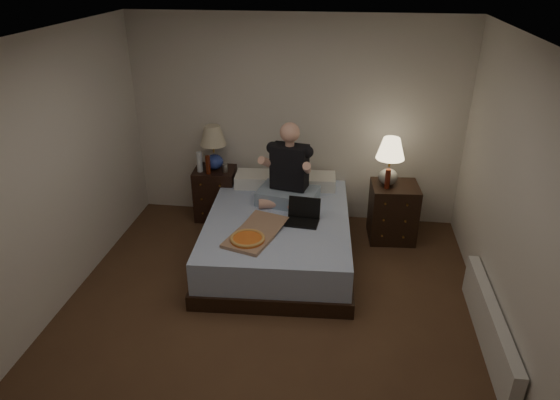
# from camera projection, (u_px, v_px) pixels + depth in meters

# --- Properties ---
(floor) EXTENTS (4.00, 4.50, 0.00)m
(floor) POSITION_uv_depth(u_px,v_px,m) (267.00, 326.00, 4.56)
(floor) COLOR brown
(floor) RESTS_ON ground
(ceiling) EXTENTS (4.00, 4.50, 0.00)m
(ceiling) POSITION_uv_depth(u_px,v_px,m) (262.00, 44.00, 3.46)
(ceiling) COLOR white
(ceiling) RESTS_ON ground
(wall_back) EXTENTS (4.00, 0.00, 2.50)m
(wall_back) POSITION_uv_depth(u_px,v_px,m) (295.00, 121.00, 6.01)
(wall_back) COLOR silver
(wall_back) RESTS_ON ground
(wall_left) EXTENTS (0.00, 4.50, 2.50)m
(wall_left) POSITION_uv_depth(u_px,v_px,m) (34.00, 190.00, 4.26)
(wall_left) COLOR silver
(wall_left) RESTS_ON ground
(wall_right) EXTENTS (0.00, 4.50, 2.50)m
(wall_right) POSITION_uv_depth(u_px,v_px,m) (526.00, 220.00, 3.77)
(wall_right) COLOR silver
(wall_right) RESTS_ON ground
(bed) EXTENTS (1.64, 2.12, 0.51)m
(bed) POSITION_uv_depth(u_px,v_px,m) (278.00, 236.00, 5.52)
(bed) COLOR #6182C3
(bed) RESTS_ON floor
(nightstand_left) EXTENTS (0.53, 0.49, 0.66)m
(nightstand_left) POSITION_uv_depth(u_px,v_px,m) (216.00, 193.00, 6.36)
(nightstand_left) COLOR black
(nightstand_left) RESTS_ON floor
(nightstand_right) EXTENTS (0.56, 0.51, 0.69)m
(nightstand_right) POSITION_uv_depth(u_px,v_px,m) (393.00, 212.00, 5.85)
(nightstand_right) COLOR black
(nightstand_right) RESTS_ON floor
(lamp_left) EXTENTS (0.37, 0.37, 0.56)m
(lamp_left) POSITION_uv_depth(u_px,v_px,m) (214.00, 148.00, 6.09)
(lamp_left) COLOR #2A3E9B
(lamp_left) RESTS_ON nightstand_left
(lamp_right) EXTENTS (0.39, 0.39, 0.56)m
(lamp_right) POSITION_uv_depth(u_px,v_px,m) (390.00, 162.00, 5.61)
(lamp_right) COLOR gray
(lamp_right) RESTS_ON nightstand_right
(water_bottle) EXTENTS (0.07, 0.07, 0.25)m
(water_bottle) POSITION_uv_depth(u_px,v_px,m) (200.00, 162.00, 6.09)
(water_bottle) COLOR silver
(water_bottle) RESTS_ON nightstand_left
(soda_can) EXTENTS (0.07, 0.07, 0.10)m
(soda_can) POSITION_uv_depth(u_px,v_px,m) (225.00, 168.00, 6.11)
(soda_can) COLOR #A5A5A0
(soda_can) RESTS_ON nightstand_left
(beer_bottle_left) EXTENTS (0.06, 0.06, 0.23)m
(beer_bottle_left) POSITION_uv_depth(u_px,v_px,m) (208.00, 165.00, 6.03)
(beer_bottle_left) COLOR #501B0B
(beer_bottle_left) RESTS_ON nightstand_left
(beer_bottle_right) EXTENTS (0.06, 0.06, 0.23)m
(beer_bottle_right) POSITION_uv_depth(u_px,v_px,m) (388.00, 179.00, 5.58)
(beer_bottle_right) COLOR #52180B
(beer_bottle_right) RESTS_ON nightstand_right
(person) EXTENTS (0.75, 0.64, 0.93)m
(person) POSITION_uv_depth(u_px,v_px,m) (288.00, 164.00, 5.51)
(person) COLOR black
(person) RESTS_ON bed
(laptop) EXTENTS (0.36, 0.31, 0.24)m
(laptop) POSITION_uv_depth(u_px,v_px,m) (302.00, 213.00, 5.21)
(laptop) COLOR black
(laptop) RESTS_ON bed
(pizza_box) EXTENTS (0.61, 0.84, 0.08)m
(pizza_box) POSITION_uv_depth(u_px,v_px,m) (248.00, 239.00, 4.89)
(pizza_box) COLOR #A27D61
(pizza_box) RESTS_ON bed
(radiator) EXTENTS (0.10, 1.60, 0.40)m
(radiator) POSITION_uv_depth(u_px,v_px,m) (489.00, 326.00, 4.27)
(radiator) COLOR silver
(radiator) RESTS_ON floor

